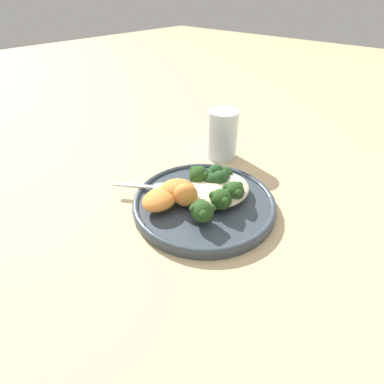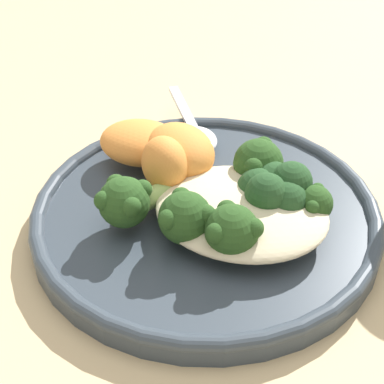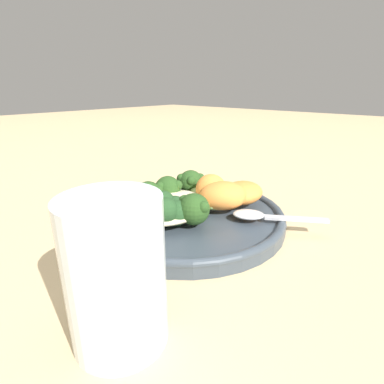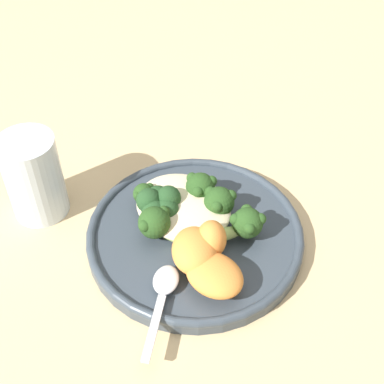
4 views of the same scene
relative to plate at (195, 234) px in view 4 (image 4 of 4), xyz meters
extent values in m
plane|color=#D6B784|center=(-0.02, 0.01, -0.01)|extent=(4.00, 4.00, 0.00)
cylinder|color=#38424C|center=(0.00, 0.00, 0.00)|extent=(0.27, 0.27, 0.02)
torus|color=#38424C|center=(0.00, 0.00, 0.00)|extent=(0.27, 0.27, 0.01)
ellipsoid|color=beige|center=(-0.03, 0.02, 0.02)|extent=(0.13, 0.11, 0.02)
ellipsoid|color=#9EBC66|center=(0.03, 0.00, 0.02)|extent=(0.06, 0.09, 0.02)
sphere|color=#284C1E|center=(0.05, 0.04, 0.03)|extent=(0.04, 0.04, 0.04)
sphere|color=#284C1E|center=(0.06, 0.05, 0.04)|extent=(0.01, 0.01, 0.01)
sphere|color=#284C1E|center=(0.04, 0.05, 0.04)|extent=(0.01, 0.01, 0.01)
sphere|color=#284C1E|center=(0.04, 0.03, 0.04)|extent=(0.01, 0.01, 0.01)
sphere|color=#284C1E|center=(0.06, 0.03, 0.04)|extent=(0.01, 0.01, 0.01)
ellipsoid|color=#9EBC66|center=(0.01, 0.00, 0.02)|extent=(0.03, 0.09, 0.01)
sphere|color=#284C1E|center=(0.00, 0.04, 0.03)|extent=(0.04, 0.04, 0.04)
sphere|color=#284C1E|center=(0.01, 0.05, 0.04)|extent=(0.01, 0.01, 0.01)
sphere|color=#284C1E|center=(-0.01, 0.04, 0.04)|extent=(0.01, 0.01, 0.01)
sphere|color=#284C1E|center=(0.01, 0.03, 0.04)|extent=(0.01, 0.01, 0.01)
ellipsoid|color=#9EBC66|center=(0.00, 0.00, 0.02)|extent=(0.07, 0.09, 0.02)
sphere|color=#284C1E|center=(-0.03, 0.04, 0.03)|extent=(0.04, 0.04, 0.04)
sphere|color=#284C1E|center=(-0.02, 0.06, 0.04)|extent=(0.01, 0.01, 0.01)
sphere|color=#284C1E|center=(-0.05, 0.04, 0.04)|extent=(0.01, 0.01, 0.01)
sphere|color=#284C1E|center=(-0.02, 0.03, 0.04)|extent=(0.01, 0.01, 0.01)
ellipsoid|color=#9EBC66|center=(-0.03, -0.02, 0.02)|extent=(0.11, 0.03, 0.01)
sphere|color=#284C1E|center=(-0.08, -0.01, 0.02)|extent=(0.03, 0.03, 0.03)
sphere|color=#284C1E|center=(-0.08, 0.00, 0.03)|extent=(0.01, 0.01, 0.01)
sphere|color=#284C1E|center=(-0.08, -0.02, 0.03)|extent=(0.01, 0.01, 0.01)
ellipsoid|color=#9EBC66|center=(0.00, -0.03, 0.02)|extent=(0.07, 0.03, 0.01)
sphere|color=#284C1E|center=(-0.03, -0.04, 0.03)|extent=(0.04, 0.04, 0.04)
sphere|color=#284C1E|center=(-0.03, -0.02, 0.04)|extent=(0.02, 0.02, 0.02)
sphere|color=#284C1E|center=(-0.03, -0.05, 0.04)|extent=(0.02, 0.02, 0.02)
ellipsoid|color=orange|center=(0.04, -0.01, 0.03)|extent=(0.06, 0.06, 0.04)
ellipsoid|color=orange|center=(0.03, -0.04, 0.03)|extent=(0.08, 0.08, 0.04)
ellipsoid|color=orange|center=(0.07, -0.04, 0.03)|extent=(0.07, 0.06, 0.03)
sphere|color=#234723|center=(-0.04, -0.01, 0.03)|extent=(0.03, 0.03, 0.03)
sphere|color=#234723|center=(-0.05, 0.00, 0.03)|extent=(0.03, 0.03, 0.03)
sphere|color=#234723|center=(-0.06, 0.00, 0.03)|extent=(0.03, 0.03, 0.03)
sphere|color=#234723|center=(-0.06, -0.02, 0.03)|extent=(0.03, 0.03, 0.03)
sphere|color=#234723|center=(-0.05, -0.02, 0.03)|extent=(0.03, 0.03, 0.03)
cube|color=silver|center=(0.06, -0.13, 0.01)|extent=(0.05, 0.07, 0.00)
ellipsoid|color=silver|center=(0.03, -0.08, 0.02)|extent=(0.05, 0.05, 0.01)
cylinder|color=silver|center=(-0.19, -0.10, 0.05)|extent=(0.07, 0.07, 0.12)
camera|label=1|loc=(0.35, 0.29, 0.35)|focal=28.00mm
camera|label=2|loc=(-0.11, 0.37, 0.32)|focal=60.00mm
camera|label=3|loc=(-0.29, -0.26, 0.17)|focal=28.00mm
camera|label=4|loc=(0.30, -0.32, 0.51)|focal=50.00mm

